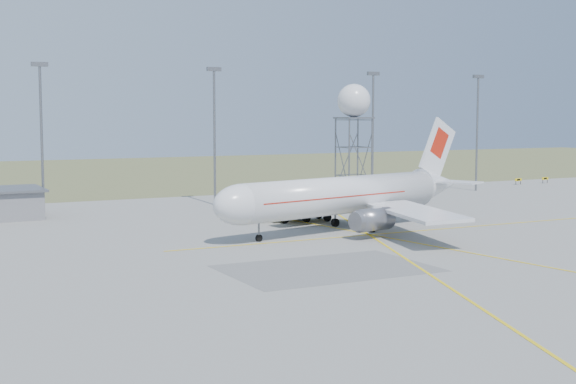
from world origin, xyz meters
TOP-DOWN VIEW (x-y plane):
  - grass_strip at (0.00, 140.00)m, footprint 400.00×120.00m
  - mast_a at (-35.00, 66.00)m, footprint 2.20×0.50m
  - mast_b at (-10.00, 66.00)m, footprint 2.20×0.50m
  - mast_c at (18.00, 66.00)m, footprint 2.20×0.50m
  - mast_d at (40.00, 66.00)m, footprint 2.20×0.50m
  - taxi_sign_near at (55.60, 72.00)m, footprint 1.60×0.17m
  - taxi_sign_far at (62.60, 72.00)m, footprint 1.60×0.17m
  - airliner_main at (-6.64, 34.28)m, footprint 38.43×36.67m
  - radar_tower at (9.49, 58.23)m, footprint 5.00×5.00m
  - fire_truck at (-6.77, 43.96)m, footprint 8.41×3.96m

SIDE VIEW (x-z plane):
  - grass_strip at x=0.00m, z-range 0.00..0.03m
  - taxi_sign_near at x=55.60m, z-range 0.29..1.49m
  - taxi_sign_far at x=62.60m, z-range 0.29..1.49m
  - fire_truck at x=-6.77m, z-range -0.06..3.20m
  - airliner_main at x=-6.64m, z-range -2.55..10.63m
  - radar_tower at x=9.49m, z-range 1.11..19.22m
  - mast_a at x=-35.00m, z-range 1.82..22.32m
  - mast_b at x=-10.00m, z-range 1.82..22.32m
  - mast_c at x=18.00m, z-range 1.82..22.32m
  - mast_d at x=40.00m, z-range 1.82..22.32m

